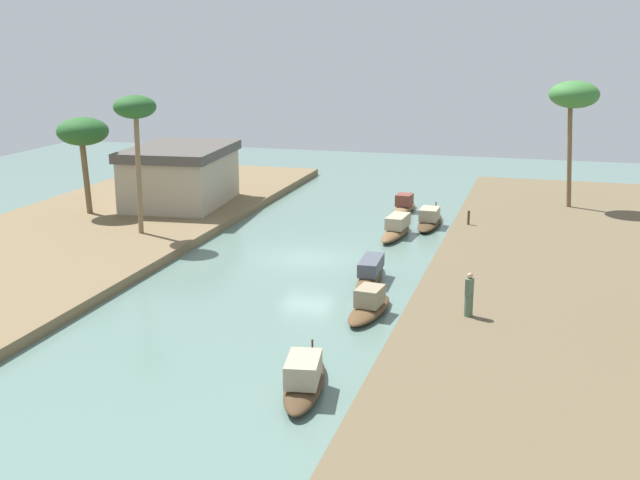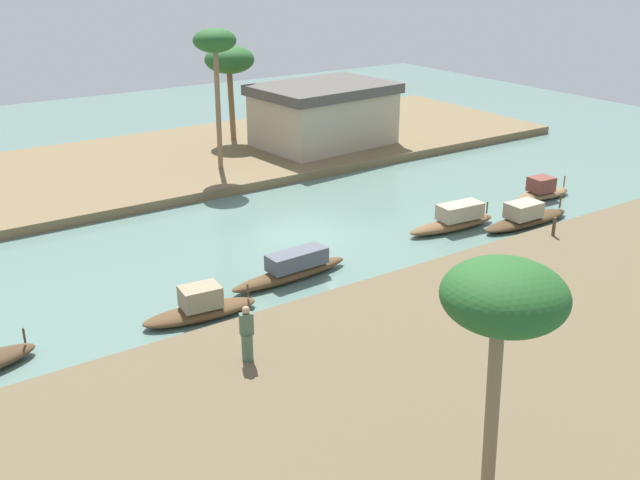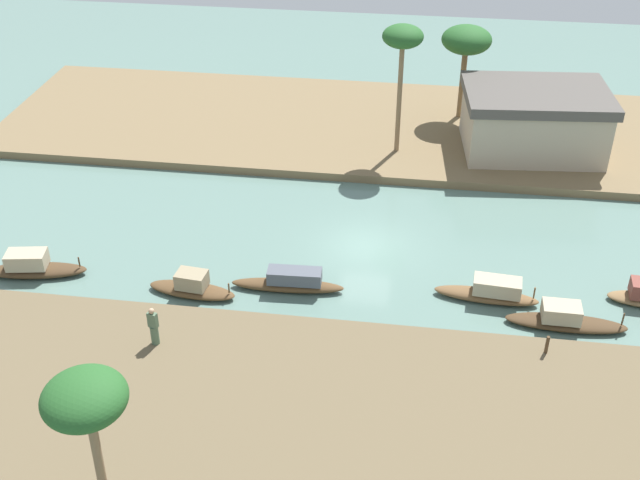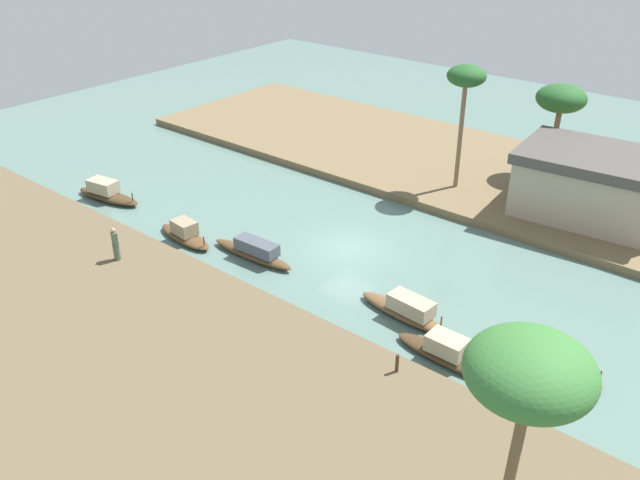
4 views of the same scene
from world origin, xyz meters
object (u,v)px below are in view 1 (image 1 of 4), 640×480
Objects in this scene: sampan_upstream_small at (430,220)px; sampan_near_left_bank at (370,273)px; palm_tree_left_far at (574,97)px; person_on_near_bank at (469,297)px; sampan_open_hull at (304,378)px; sampan_downstream_large at (369,306)px; sampan_midstream at (405,205)px; sampan_foreground at (396,228)px; mooring_post at (469,218)px; riverside_building at (181,175)px; palm_tree_right_short at (135,112)px; palm_tree_right_tall at (83,133)px.

sampan_upstream_small is 0.99× the size of sampan_near_left_bank.
person_on_near_bank is at bearing 170.32° from palm_tree_left_far.
sampan_near_left_bank is at bearing -7.15° from sampan_open_hull.
sampan_downstream_large reaches higher than sampan_midstream.
sampan_near_left_bank is at bearing -172.35° from sampan_foreground.
palm_tree_left_far is (29.43, -8.18, 6.86)m from sampan_open_hull.
mooring_post is at bearing -57.39° from sampan_foreground.
riverside_building is at bearing 87.59° from mooring_post.
sampan_midstream is (3.69, 2.17, 0.01)m from sampan_upstream_small.
mooring_post is 0.11× the size of palm_tree_right_short.
palm_tree_right_tall is 0.68× the size of riverside_building.
palm_tree_left_far is at bearing -28.97° from sampan_near_left_bank.
sampan_downstream_large is at bearing -120.49° from palm_tree_right_tall.
sampan_foreground is at bearing 0.44° from sampan_near_left_bank.
sampan_downstream_large is 22.54m from riverside_building.
palm_tree_right_tall is at bearing 35.73° from sampan_open_hull.
sampan_foreground reaches higher than sampan_midstream.
palm_tree_left_far reaches higher than mooring_post.
palm_tree_right_short is at bearing 121.31° from palm_tree_left_far.
palm_tree_right_tall is 6.86m from palm_tree_right_short.
riverside_building reaches higher than sampan_open_hull.
mooring_post reaches higher than sampan_upstream_small.
palm_tree_left_far is (21.79, -7.77, 6.92)m from sampan_downstream_large.
sampan_open_hull is 8.54m from person_on_near_bank.
sampan_open_hull is 27.53m from sampan_midstream.
sampan_near_left_bank is at bearing -106.03° from palm_tree_right_short.
palm_tree_left_far reaches higher than palm_tree_right_short.
sampan_foreground is at bearing -69.53° from palm_tree_right_short.
mooring_post is (10.86, -3.31, 0.44)m from sampan_near_left_bank.
palm_tree_right_tall is at bearing 79.50° from person_on_near_bank.
palm_tree_right_tall reaches higher than mooring_post.
riverside_building is at bearing 49.52° from sampan_near_left_bank.
sampan_foreground is at bearing 38.11° from person_on_near_bank.
sampan_midstream is at bearing 101.16° from palm_tree_left_far.
sampan_upstream_small is 1.24× the size of sampan_downstream_large.
sampan_midstream is 0.43× the size of palm_tree_left_far.
mooring_post is 0.09× the size of riverside_building.
palm_tree_left_far reaches higher than sampan_downstream_large.
sampan_upstream_small is at bearing -145.39° from sampan_midstream.
palm_tree_right_short reaches higher than person_on_near_bank.
palm_tree_left_far is (17.52, -8.69, 6.88)m from sampan_near_left_bank.
palm_tree_right_tall reaches higher than person_on_near_bank.
sampan_near_left_bank is 1.52× the size of sampan_midstream.
sampan_open_hull is 28.22m from riverside_building.
sampan_near_left_bank is 4.37m from sampan_downstream_large.
sampan_downstream_large is 1.22× the size of sampan_midstream.
mooring_post is (-1.02, -2.35, 0.49)m from sampan_upstream_small.
person_on_near_bank is 15.58m from mooring_post.
palm_tree_right_tall is 0.78× the size of palm_tree_right_short.
sampan_open_hull is at bearing -172.69° from sampan_foreground.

